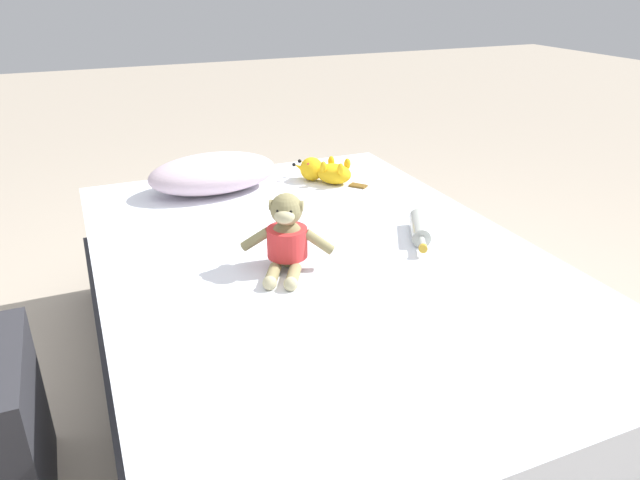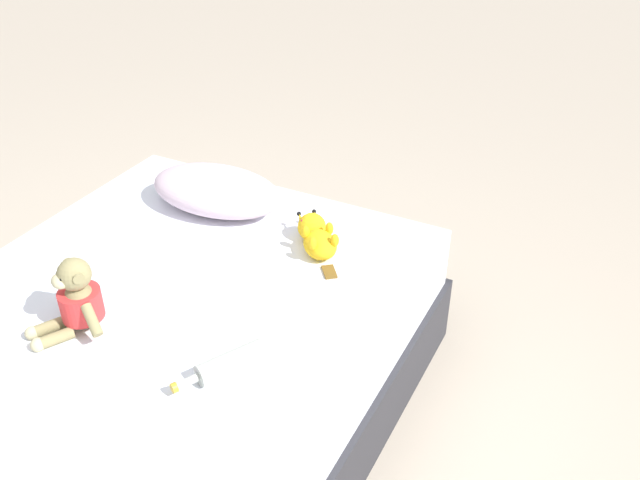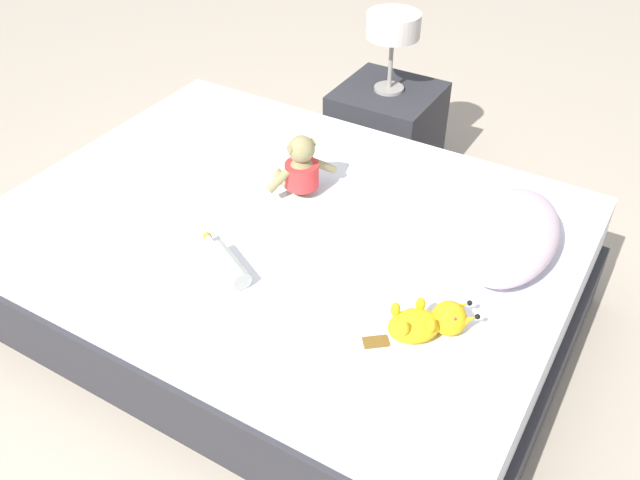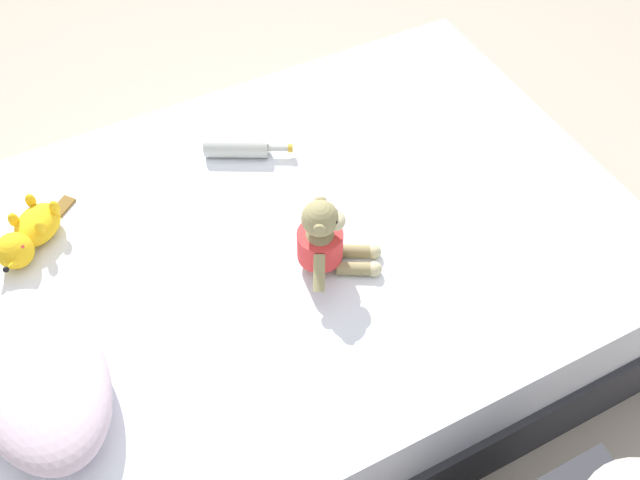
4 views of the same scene
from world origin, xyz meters
name	(u,v)px [view 2 (image 2 of 4)]	position (x,y,z in m)	size (l,w,h in m)	color
ground_plane	(150,446)	(0.00, 0.00, 0.00)	(16.00, 16.00, 0.00)	#B7A893
bed	(139,393)	(0.00, 0.00, 0.25)	(1.39, 1.99, 0.50)	#2D2D33
pillow	(216,190)	(-0.16, 0.71, 0.58)	(0.53, 0.33, 0.15)	silver
plush_monkey	(76,301)	(-0.13, -0.04, 0.60)	(0.27, 0.25, 0.24)	#8E8456
plush_yellow_creature	(316,236)	(0.29, 0.64, 0.55)	(0.27, 0.28, 0.10)	yellow
glass_bottle	(228,363)	(0.36, -0.01, 0.53)	(0.17, 0.26, 0.06)	#B7BCB2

